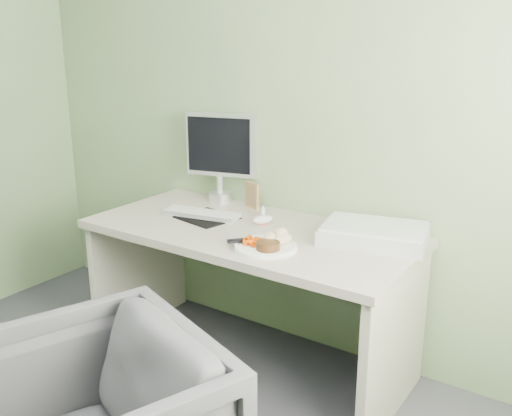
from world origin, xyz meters
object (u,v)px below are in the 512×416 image
Objects in this scene: plate at (266,247)px; monitor at (221,152)px; scanner at (374,235)px; desk at (250,264)px.

monitor is at bearing 141.31° from plate.
monitor reaches higher than scanner.
plate is at bearing -149.20° from scanner.
scanner is (0.57, 0.16, 0.22)m from desk.
monitor is at bearing 158.32° from scanner.
desk is 0.63m from scanner.
desk is 3.24× the size of monitor.
scanner reaches higher than desk.
scanner is at bearing 43.36° from plate.
plate is 0.56× the size of monitor.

